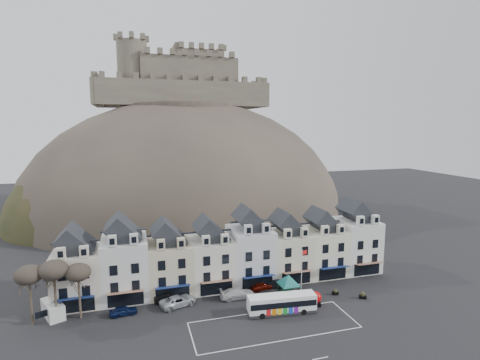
% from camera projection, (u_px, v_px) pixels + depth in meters
% --- Properties ---
extents(ground, '(300.00, 300.00, 0.00)m').
position_uv_depth(ground, '(263.00, 332.00, 48.24)').
color(ground, black).
rests_on(ground, ground).
extents(coach_bay_markings, '(22.00, 7.50, 0.01)m').
position_uv_depth(coach_bay_markings, '(274.00, 325.00, 49.98)').
color(coach_bay_markings, silver).
rests_on(coach_bay_markings, ground).
extents(townhouse_terrace, '(54.40, 9.35, 11.80)m').
position_uv_depth(townhouse_terrace, '(232.00, 253.00, 62.68)').
color(townhouse_terrace, beige).
rests_on(townhouse_terrace, ground).
extents(castle_hill, '(100.00, 76.00, 68.00)m').
position_uv_depth(castle_hill, '(190.00, 212.00, 114.06)').
color(castle_hill, '#38332B').
rests_on(castle_hill, ground).
extents(castle, '(50.20, 22.20, 22.00)m').
position_uv_depth(castle, '(182.00, 80.00, 114.67)').
color(castle, brown).
rests_on(castle, ground).
extents(tree_left_far, '(3.61, 3.61, 8.24)m').
position_uv_depth(tree_left_far, '(29.00, 275.00, 49.17)').
color(tree_left_far, '#3C3326').
rests_on(tree_left_far, ground).
extents(tree_left_mid, '(3.78, 3.78, 8.64)m').
position_uv_depth(tree_left_mid, '(53.00, 270.00, 49.96)').
color(tree_left_mid, '#3C3326').
rests_on(tree_left_mid, ground).
extents(tree_left_near, '(3.43, 3.43, 7.84)m').
position_uv_depth(tree_left_near, '(78.00, 273.00, 50.89)').
color(tree_left_near, '#3C3326').
rests_on(tree_left_near, ground).
extents(bus, '(9.90, 3.18, 2.75)m').
position_uv_depth(bus, '(282.00, 303.00, 52.95)').
color(bus, '#262628').
rests_on(bus, ground).
extents(bus_shelter, '(5.84, 5.84, 3.71)m').
position_uv_depth(bus_shelter, '(289.00, 280.00, 57.58)').
color(bus_shelter, '#103221').
rests_on(bus_shelter, ground).
extents(red_buoy, '(1.76, 1.76, 2.09)m').
position_uv_depth(red_buoy, '(316.00, 298.00, 55.36)').
color(red_buoy, black).
rests_on(red_buoy, ground).
extents(flagpole, '(1.04, 0.39, 7.46)m').
position_uv_depth(flagpole, '(302.00, 269.00, 58.20)').
color(flagpole, silver).
rests_on(flagpole, ground).
extents(white_van, '(3.81, 5.11, 2.14)m').
position_uv_depth(white_van, '(53.00, 309.00, 52.07)').
color(white_van, silver).
rests_on(white_van, ground).
extents(planter_west, '(1.04, 0.68, 0.95)m').
position_uv_depth(planter_west, '(335.00, 292.00, 58.88)').
color(planter_west, black).
rests_on(planter_west, ground).
extents(planter_east, '(1.19, 0.93, 1.07)m').
position_uv_depth(planter_east, '(363.00, 295.00, 57.57)').
color(planter_east, black).
rests_on(planter_east, ground).
extents(car_navy, '(3.93, 1.93, 1.29)m').
position_uv_depth(car_navy, '(123.00, 311.00, 52.53)').
color(car_navy, '#0C1740').
rests_on(car_navy, ground).
extents(car_black, '(4.45, 1.62, 1.46)m').
position_uv_depth(car_black, '(169.00, 297.00, 56.54)').
color(car_black, black).
rests_on(car_black, ground).
extents(car_silver, '(5.87, 4.10, 1.51)m').
position_uv_depth(car_silver, '(178.00, 301.00, 55.25)').
color(car_silver, silver).
rests_on(car_silver, ground).
extents(car_white, '(5.42, 2.25, 1.56)m').
position_uv_depth(car_white, '(237.00, 293.00, 57.62)').
color(car_white, silver).
rests_on(car_white, ground).
extents(car_maroon, '(4.01, 2.17, 1.29)m').
position_uv_depth(car_maroon, '(261.00, 286.00, 60.67)').
color(car_maroon, '#580D05').
rests_on(car_maroon, ground).
extents(car_charcoal, '(4.61, 2.73, 1.43)m').
position_uv_depth(car_charcoal, '(279.00, 283.00, 61.49)').
color(car_charcoal, black).
rests_on(car_charcoal, ground).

